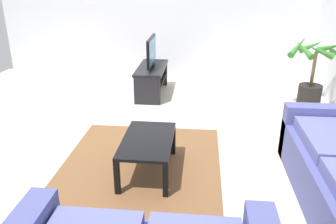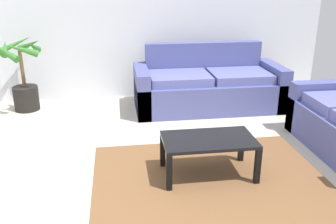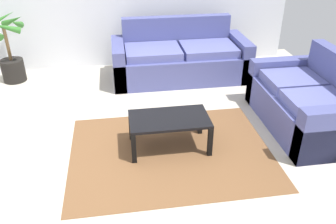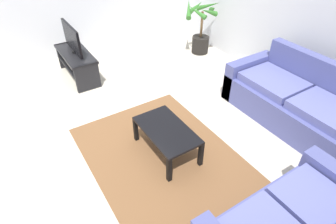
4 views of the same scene
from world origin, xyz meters
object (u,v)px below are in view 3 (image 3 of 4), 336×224
(couch_main, at_px, (180,59))
(potted_palm, at_px, (9,53))
(coffee_table, at_px, (169,122))
(couch_loveseat, at_px, (307,104))

(couch_main, height_order, potted_palm, potted_palm)
(coffee_table, distance_m, potted_palm, 3.05)
(couch_loveseat, xyz_separation_m, potted_palm, (-3.87, 1.97, 0.16))
(couch_main, relative_size, couch_loveseat, 1.34)
(couch_main, xyz_separation_m, couch_loveseat, (1.26, -1.71, -0.00))
(couch_main, bearing_deg, couch_loveseat, -53.56)
(couch_main, relative_size, coffee_table, 2.42)
(couch_main, distance_m, coffee_table, 1.97)
(couch_main, relative_size, potted_palm, 1.99)
(couch_loveseat, bearing_deg, couch_main, 126.44)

